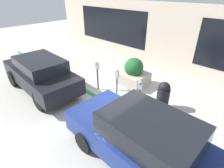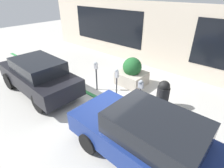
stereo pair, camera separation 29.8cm
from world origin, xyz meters
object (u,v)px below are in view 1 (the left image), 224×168
Objects in this scene: parking_meter_nearest at (140,88)px; parking_meter_middle at (97,71)px; parked_car_front at (144,140)px; parked_car_middle at (41,74)px; parking_meter_second at (117,78)px; planter_box at (133,74)px; trash_bin at (163,96)px.

parking_meter_middle is at bearing -0.59° from parking_meter_nearest.
parked_car_front is 1.00× the size of parked_car_middle.
planter_box is at bearing -79.41° from parking_meter_second.
trash_bin is (-2.89, -0.75, -0.37)m from parking_meter_middle.
parked_car_middle reaches higher than parking_meter_middle.
parking_meter_nearest reaches higher than trash_bin.
parked_car_middle reaches higher than parking_meter_second.
parking_meter_middle is 0.31× the size of parked_car_front.
planter_box is 4.25m from parked_car_middle.
parking_meter_second is 1.92m from trash_bin.
parking_meter_second is 0.31× the size of parked_car_middle.
trash_bin is (-2.02, 0.77, 0.02)m from planter_box.
parking_meter_nearest is 2.34m from parking_meter_middle.
parking_meter_second reaches higher than trash_bin.
parked_car_front is (-2.60, 1.82, -0.17)m from parking_meter_second.
parking_meter_second is at bearing -3.26° from parking_meter_nearest.
parking_meter_second is at bearing -145.98° from parked_car_middle.
parking_meter_second is at bearing -177.81° from parking_meter_middle.
parking_meter_nearest is 1.04m from trash_bin.
planter_box is 4.37m from parked_car_front.
parking_meter_second is at bearing -34.01° from parked_car_front.
parking_meter_middle reaches higher than planter_box.
parking_meter_nearest is 0.30× the size of parked_car_front.
parked_car_front is at bearing 108.78° from trash_bin.
parked_car_middle reaches higher than parking_meter_nearest.
parking_meter_second is 0.98× the size of parking_meter_middle.
parking_meter_middle is 2.53m from parked_car_middle.
parking_meter_middle is 1.19× the size of trash_bin.
parking_meter_middle is at bearing 60.08° from planter_box.
parking_meter_nearest is at bearing 133.57° from planter_box.
parked_car_front is at bearing 131.16° from planter_box.
planter_box is (1.46, -1.54, -0.45)m from parking_meter_nearest.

